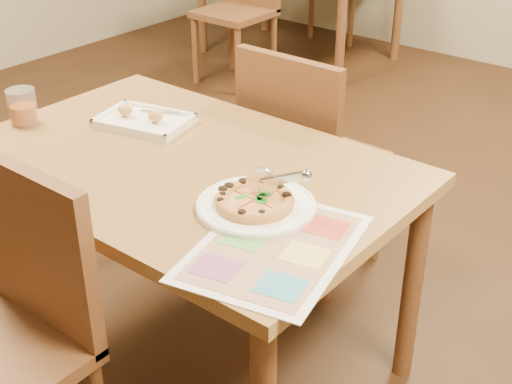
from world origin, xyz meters
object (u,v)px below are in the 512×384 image
Objects in this scene: chair_far at (302,141)px; appetizer_tray at (144,121)px; chair_near at (11,305)px; glass_tumbler at (23,109)px; menu at (274,247)px; pizza at (255,201)px; plate at (256,206)px; pizza_cutter at (276,180)px; dining_table at (183,187)px.

appetizer_tray is (-0.28, -0.49, 0.17)m from chair_far.
chair_near is at bearing 90.00° from chair_far.
menu is at bearing -3.85° from glass_tumbler.
chair_near is at bearing -123.49° from pizza.
pizza is at bearing 143.78° from menu.
chair_far is 1.46× the size of appetizer_tray.
chair_near is at bearing -123.00° from plate.
chair_far is at bearing 121.35° from menu.
pizza_cutter reaches higher than plate.
chair_far is at bearing 116.45° from plate.
pizza_cutter reaches higher than appetizer_tray.
glass_tumbler reaches higher than pizza.
pizza is 1.76× the size of glass_tumbler.
glass_tumbler is at bearing 165.08° from pizza_cutter.
chair_far is at bearing 101.25° from pizza_cutter.
pizza is 0.18m from menu.
plate is 0.66× the size of menu.
plate is at bearing -17.34° from appetizer_tray.
chair_far is at bearing 116.29° from pizza.
appetizer_tray is at bearing 157.88° from dining_table.
glass_tumbler is (-0.58, -0.72, 0.20)m from chair_far.
menu is at bearing -37.88° from plate.
glass_tumbler is (-0.96, -0.07, -0.04)m from pizza_cutter.
menu is (0.48, -0.19, 0.09)m from dining_table.
plate reaches higher than menu.
menu is (0.14, -0.11, -0.01)m from plate.
glass_tumbler reaches higher than dining_table.
plate is at bearing -165.85° from pizza_cutter.
chair_far is 3.03× the size of pizza_cutter.
menu is (0.48, 0.41, 0.16)m from chair_near.
pizza_cutter is 0.97m from glass_tumbler.
appetizer_tray reaches higher than dining_table.
chair_near is at bearing -90.00° from dining_table.
pizza_cutter is 0.33× the size of menu.
dining_table is 0.37m from pizza.
pizza is at bearing 2.06° from glass_tumbler.
plate is at bearing 57.00° from chair_near.
plate is 0.65m from appetizer_tray.
menu is at bearing 121.35° from chair_far.
chair_far is at bearing 90.00° from chair_near.
appetizer_tray is at bearing 60.39° from chair_far.
pizza_cutter is (0.38, 0.55, 0.24)m from chair_near.
pizza_cutter is at bearing 55.26° from chair_near.
chair_far is 0.94m from menu.
pizza is at bearing 116.29° from chair_far.
pizza is 0.92m from glass_tumbler.
glass_tumbler is at bearing 176.15° from menu.
pizza_cutter is 0.48× the size of appetizer_tray.
glass_tumbler is at bearing -177.46° from plate.
chair_near is at bearing -68.75° from appetizer_tray.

